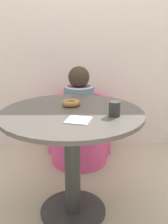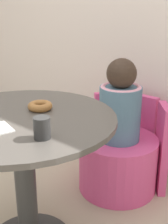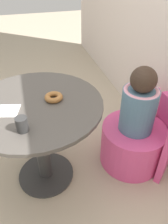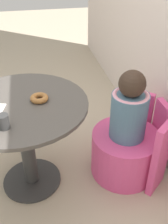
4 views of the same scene
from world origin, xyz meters
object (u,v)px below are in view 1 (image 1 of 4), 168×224
(round_table, at_px, (72,139))
(cup, at_px, (115,109))
(tub_chair, at_px, (79,142))
(donut, at_px, (71,103))
(child_figure, at_px, (79,99))

(round_table, xyz_separation_m, cup, (0.25, -0.09, 0.23))
(round_table, height_order, tub_chair, round_table)
(tub_chair, bearing_deg, donut, -94.04)
(round_table, relative_size, cup, 10.23)
(donut, xyz_separation_m, cup, (0.26, -0.21, 0.02))
(round_table, xyz_separation_m, tub_chair, (0.04, 0.75, -0.36))
(round_table, height_order, donut, donut)
(round_table, relative_size, donut, 7.41)
(round_table, distance_m, child_figure, 0.75)
(cup, bearing_deg, tub_chair, 104.43)
(round_table, bearing_deg, tub_chair, 87.23)
(round_table, xyz_separation_m, donut, (-0.01, 0.13, 0.20))
(child_figure, height_order, donut, child_figure)
(tub_chair, bearing_deg, round_table, -92.77)
(tub_chair, xyz_separation_m, child_figure, (0.00, 0.00, 0.42))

